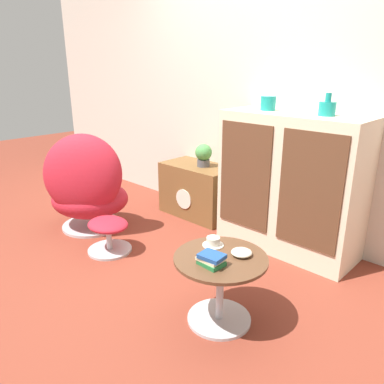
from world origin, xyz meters
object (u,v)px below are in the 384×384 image
at_px(sideboard, 290,184).
at_px(ottoman, 108,230).
at_px(book_stack, 211,259).
at_px(bowl, 242,252).
at_px(vase_inner_left, 327,108).
at_px(potted_plant, 203,154).
at_px(egg_chair, 87,188).
at_px(vase_leftmost, 268,103).
at_px(coffee_table, 220,281).
at_px(teacup, 213,242).
at_px(tv_console, 198,190).

relative_size(sideboard, ottoman, 3.13).
bearing_deg(book_stack, bowl, 74.61).
relative_size(vase_inner_left, bowl, 1.32).
height_order(vase_inner_left, potted_plant, vase_inner_left).
bearing_deg(egg_chair, vase_leftmost, 36.97).
distance_m(coffee_table, bowl, 0.22).
xyz_separation_m(egg_chair, vase_inner_left, (1.74, 0.94, 0.76)).
relative_size(vase_leftmost, teacup, 0.92).
relative_size(ottoman, teacup, 2.77).
relative_size(ottoman, vase_leftmost, 3.00).
bearing_deg(teacup, vase_inner_left, 82.05).
xyz_separation_m(ottoman, potted_plant, (0.05, 1.09, 0.45)).
distance_m(sideboard, vase_inner_left, 0.66).
xyz_separation_m(tv_console, teacup, (1.11, -1.07, 0.19)).
distance_m(ottoman, teacup, 1.13).
bearing_deg(book_stack, potted_plant, 133.51).
bearing_deg(potted_plant, book_stack, -46.49).
bearing_deg(tv_console, egg_chair, -116.50).
bearing_deg(vase_leftmost, book_stack, -68.47).
relative_size(sideboard, egg_chair, 1.18).
xyz_separation_m(tv_console, vase_inner_left, (1.26, -0.02, 0.91)).
xyz_separation_m(egg_chair, bowl, (1.79, -0.08, 0.04)).
bearing_deg(tv_console, sideboard, -1.50).
xyz_separation_m(vase_inner_left, potted_plant, (-1.19, 0.02, -0.53)).
height_order(tv_console, potted_plant, potted_plant).
relative_size(tv_console, coffee_table, 1.37).
bearing_deg(potted_plant, tv_console, -179.57).
relative_size(tv_console, vase_inner_left, 4.64).
relative_size(coffee_table, vase_inner_left, 3.39).
xyz_separation_m(egg_chair, potted_plant, (0.55, 0.97, 0.23)).
distance_m(sideboard, bowl, 1.07).
xyz_separation_m(sideboard, egg_chair, (-1.51, -0.94, -0.15)).
xyz_separation_m(ottoman, vase_inner_left, (1.24, 1.07, 0.98)).
bearing_deg(bowl, vase_inner_left, 92.89).
height_order(vase_inner_left, book_stack, vase_inner_left).
distance_m(coffee_table, vase_leftmost, 1.52).
xyz_separation_m(potted_plant, book_stack, (1.19, -1.25, -0.18)).
xyz_separation_m(sideboard, vase_leftmost, (-0.25, 0.00, 0.61)).
bearing_deg(egg_chair, coffee_table, -6.04).
relative_size(vase_inner_left, book_stack, 1.07).
distance_m(tv_console, ottoman, 1.09).
xyz_separation_m(tv_console, vase_leftmost, (0.77, -0.02, 0.91)).
relative_size(vase_inner_left, teacup, 1.23).
height_order(vase_leftmost, vase_inner_left, vase_inner_left).
relative_size(ottoman, coffee_table, 0.66).
distance_m(sideboard, coffee_table, 1.18).
xyz_separation_m(ottoman, vase_leftmost, (0.75, 1.07, 0.98)).
bearing_deg(coffee_table, sideboard, 100.82).
bearing_deg(coffee_table, bowl, 53.72).
distance_m(coffee_table, teacup, 0.23).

